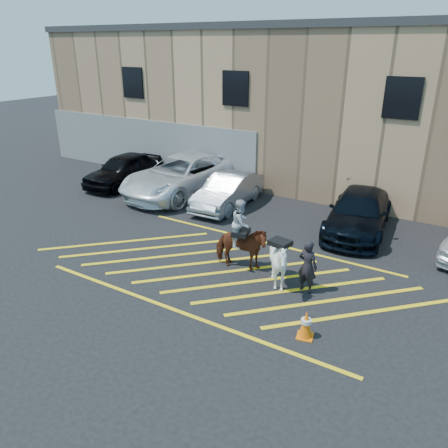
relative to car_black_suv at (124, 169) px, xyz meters
The scene contains 11 objects.
ground 10.11m from the car_black_suv, 27.79° to the right, with size 90.00×90.00×0.00m, color black.
car_black_suv is the anchor object (origin of this frame).
car_white_pickup 3.29m from the car_black_suv, ahead, with size 2.90×6.29×1.75m, color white.
car_silver_sedan 5.94m from the car_black_suv, ahead, with size 1.46×4.18×1.38m, color #91969E.
car_blue_suv 11.36m from the car_black_suv, ahead, with size 2.02×4.97×1.44m, color black.
handler 12.32m from the car_black_suv, 23.00° to the right, with size 0.56×0.37×1.55m, color black.
warehouse 11.87m from the car_black_suv, 39.30° to the left, with size 32.42×10.20×7.30m.
hatching_zone 10.25m from the car_black_suv, 29.28° to the right, with size 12.60×5.12×0.01m.
mounted_bay 10.23m from the car_black_suv, 26.86° to the right, with size 1.83×1.12×2.24m.
saddled_white 11.71m from the car_black_suv, 25.35° to the right, with size 1.49×1.61×1.55m.
traffic_cone 13.89m from the car_black_suv, 29.28° to the right, with size 0.45×0.45×0.73m.
Camera 1 is at (6.00, -10.37, 6.43)m, focal length 35.00 mm.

